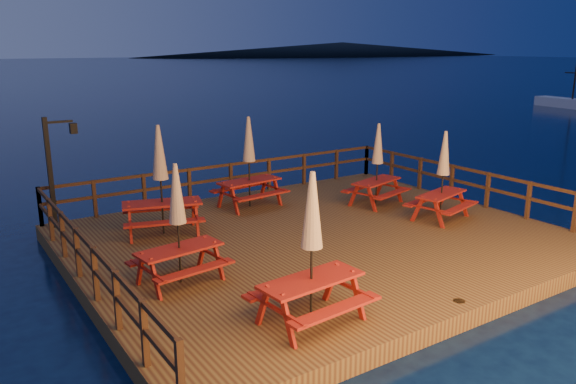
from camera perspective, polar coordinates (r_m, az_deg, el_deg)
name	(u,v)px	position (r m, az deg, el deg)	size (l,w,h in m)	color
ground	(318,250)	(14.80, 3.09, -5.94)	(500.00, 500.00, 0.00)	#051032
deck	(318,243)	(14.73, 3.10, -5.21)	(12.00, 10.00, 0.40)	#482A17
deck_piles	(318,261)	(14.90, 3.07, -7.02)	(11.44, 9.44, 1.40)	#341E10
railing	(281,193)	(15.84, -0.67, -0.10)	(11.80, 9.75, 1.10)	#341E10
lamp_post	(55,162)	(16.21, -22.56, 2.85)	(0.85, 0.18, 3.00)	black
headland_right	(342,49)	(309.02, 5.53, 14.26)	(230.40, 86.40, 7.00)	black
picnic_table_0	(443,174)	(16.33, 15.47, 1.78)	(2.07, 1.84, 2.52)	maroon
picnic_table_1	(249,161)	(16.99, -3.97, 3.20)	(2.10, 1.79, 2.76)	maroon
picnic_table_2	(178,222)	(11.64, -11.12, -3.02)	(1.95, 1.68, 2.54)	maroon
picnic_table_3	(377,163)	(17.46, 9.07, 2.95)	(2.08, 1.86, 2.53)	maroon
picnic_table_4	(161,179)	(14.77, -12.81, 1.35)	(2.39, 2.16, 2.87)	maroon
picnic_table_5	(312,246)	(9.75, 2.43, -5.54)	(2.06, 1.74, 2.76)	maroon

